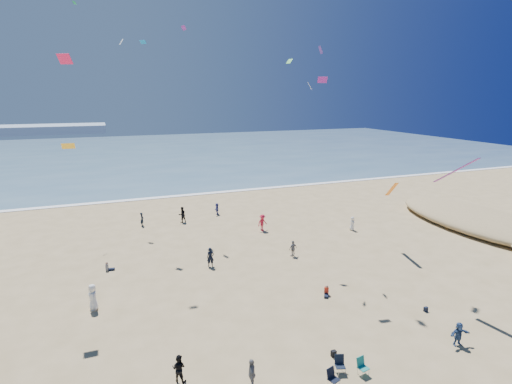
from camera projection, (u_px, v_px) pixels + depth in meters
name	position (u px, v px, depth m)	size (l,w,h in m)	color
ocean	(131.00, 154.00, 105.16)	(220.00, 100.00, 0.06)	#476B84
surf_line	(155.00, 198.00, 59.79)	(220.00, 1.20, 0.08)	white
standing_flyers	(243.00, 257.00, 35.74)	(28.08, 41.87, 1.93)	navy
seated_group	(244.00, 355.00, 22.96)	(16.64, 26.78, 0.84)	silver
chair_cluster	(346.00, 370.00, 21.61)	(2.72, 1.55, 1.00)	black
black_backpack	(334.00, 354.00, 23.49)	(0.30, 0.22, 0.38)	black
navy_bag	(426.00, 309.00, 28.40)	(0.28, 0.18, 0.34)	black
kites_aloft	(315.00, 97.00, 30.41)	(41.35, 42.16, 27.62)	#8F258E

